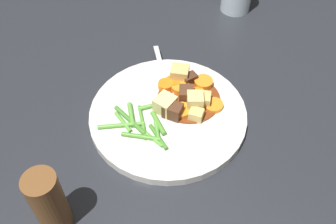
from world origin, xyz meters
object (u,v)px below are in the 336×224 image
Objects in this scene: carrot_slice_2 at (173,83)px; dinner_plate at (168,115)px; potato_chunk_2 at (180,74)px; meat_chunk_0 at (171,112)px; carrot_slice_4 at (180,87)px; carrot_slice_5 at (197,93)px; meat_chunk_1 at (186,94)px; potato_chunk_0 at (196,115)px; meat_chunk_2 at (190,79)px; potato_chunk_3 at (195,102)px; carrot_slice_3 at (205,84)px; carrot_slice_6 at (182,111)px; fork at (164,77)px; potato_chunk_1 at (166,104)px; carrot_slice_0 at (214,105)px; potato_chunk_4 at (202,100)px; carrot_slice_1 at (166,85)px; pepper_mill at (49,202)px.

dinner_plate is at bearing -142.79° from carrot_slice_2.
potato_chunk_2 reaches higher than meat_chunk_0.
carrot_slice_4 is 1.04× the size of potato_chunk_2.
meat_chunk_1 is at bearing 153.55° from carrot_slice_5.
potato_chunk_2 is at bearing 60.78° from potato_chunk_0.
dinner_plate is at bearing -164.08° from meat_chunk_2.
meat_chunk_1 reaches higher than carrot_slice_5.
potato_chunk_3 reaches higher than carrot_slice_4.
carrot_slice_4 is (-0.04, 0.03, -0.00)m from carrot_slice_3.
carrot_slice_6 is at bearing -133.65° from potato_chunk_2.
potato_chunk_0 is 0.16× the size of fork.
carrot_slice_6 reaches higher than dinner_plate.
carrot_slice_3 is at bearing -6.98° from potato_chunk_1.
potato_chunk_0 is at bearing -72.93° from carrot_slice_6.
carrot_slice_0 is 0.04m from carrot_slice_5.
carrot_slice_0 is 1.22× the size of carrot_slice_2.
potato_chunk_4 is (0.00, -0.07, 0.00)m from carrot_slice_2.
meat_chunk_0 is at bearing -126.49° from carrot_slice_1.
carrot_slice_0 is at bearing -41.07° from potato_chunk_1.
potato_chunk_0 is at bearing -154.97° from potato_chunk_4.
carrot_slice_1 reaches higher than carrot_slice_0.
carrot_slice_1 is 0.96× the size of meat_chunk_1.
carrot_slice_5 is 0.75× the size of carrot_slice_6.
fork is at bearing 80.70° from potato_chunk_3.
carrot_slice_3 is 1.09× the size of potato_chunk_3.
potato_chunk_1 reaches higher than carrot_slice_5.
meat_chunk_2 is (0.09, 0.04, -0.00)m from meat_chunk_0.
potato_chunk_0 is at bearing -3.91° from pepper_mill.
carrot_slice_0 is at bearing -82.06° from carrot_slice_2.
potato_chunk_1 is 0.23× the size of fork.
potato_chunk_4 reaches higher than carrot_slice_6.
potato_chunk_4 is 1.10× the size of meat_chunk_2.
meat_chunk_1 is at bearing -80.13° from carrot_slice_1.
meat_chunk_0 is (-0.02, 0.01, 0.01)m from carrot_slice_6.
carrot_slice_0 is at bearing -27.94° from meat_chunk_0.
potato_chunk_1 is 0.08m from meat_chunk_2.
pepper_mill is (-0.32, 0.00, 0.03)m from potato_chunk_4.
carrot_slice_2 and carrot_slice_3 have the same top height.
carrot_slice_6 is at bearing -133.07° from carrot_slice_4.
fork is (0.06, 0.06, -0.01)m from potato_chunk_1.
potato_chunk_0 is at bearing -99.05° from carrot_slice_1.
carrot_slice_1 reaches higher than carrot_slice_5.
potato_chunk_3 is (0.04, -0.03, 0.00)m from potato_chunk_1.
dinner_plate is 0.03m from meat_chunk_0.
potato_chunk_1 is (-0.05, -0.02, 0.01)m from carrot_slice_4.
carrot_slice_5 is 0.08m from fork.
potato_chunk_4 reaches higher than carrot_slice_2.
carrot_slice_2 is 0.82× the size of carrot_slice_4.
carrot_slice_6 is 0.23× the size of fork.
meat_chunk_0 is at bearing 162.34° from carrot_slice_6.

